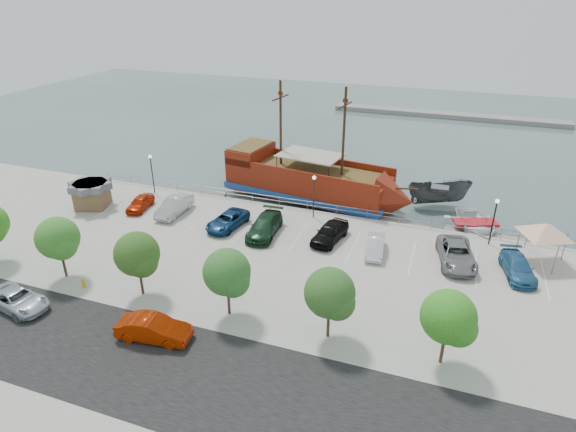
% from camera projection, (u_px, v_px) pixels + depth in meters
% --- Properties ---
extents(ground, '(160.00, 160.00, 0.00)m').
position_uv_depth(ground, '(291.00, 258.00, 41.73)').
color(ground, '#3D4A4B').
extents(street, '(100.00, 8.00, 0.04)m').
position_uv_depth(street, '(200.00, 378.00, 27.74)').
color(street, black).
rests_on(street, land_slab).
extents(sidewalk, '(100.00, 4.00, 0.05)m').
position_uv_depth(sidewalk, '(243.00, 317.00, 32.82)').
color(sidewalk, gray).
rests_on(sidewalk, land_slab).
extents(seawall_railing, '(50.00, 0.06, 1.00)m').
position_uv_depth(seawall_railing, '(317.00, 207.00, 47.66)').
color(seawall_railing, slate).
rests_on(seawall_railing, land_slab).
extents(far_shore, '(40.00, 3.00, 0.80)m').
position_uv_depth(far_shore, '(447.00, 115.00, 85.10)').
color(far_shore, gray).
rests_on(far_shore, ground).
extents(pirate_ship, '(21.14, 8.66, 13.17)m').
position_uv_depth(pirate_ship, '(320.00, 184.00, 51.32)').
color(pirate_ship, maroon).
rests_on(pirate_ship, ground).
extents(patrol_boat, '(7.14, 4.64, 2.59)m').
position_uv_depth(patrol_boat, '(439.00, 195.00, 50.82)').
color(patrol_boat, '#404244').
rests_on(patrol_boat, ground).
extents(speedboat, '(6.67, 7.84, 1.38)m').
position_uv_depth(speedboat, '(475.00, 226.00, 45.68)').
color(speedboat, white).
rests_on(speedboat, ground).
extents(dock_west, '(6.43, 3.18, 0.35)m').
position_uv_depth(dock_west, '(198.00, 195.00, 53.76)').
color(dock_west, '#6C655A').
rests_on(dock_west, ground).
extents(dock_mid, '(6.64, 3.01, 0.37)m').
position_uv_depth(dock_mid, '(397.00, 225.00, 47.09)').
color(dock_mid, gray).
rests_on(dock_mid, ground).
extents(dock_east, '(7.19, 2.55, 0.40)m').
position_uv_depth(dock_east, '(483.00, 238.00, 44.68)').
color(dock_east, gray).
rests_on(dock_east, ground).
extents(shed, '(4.03, 4.03, 2.63)m').
position_uv_depth(shed, '(92.00, 194.00, 48.39)').
color(shed, brown).
rests_on(shed, land_slab).
extents(canopy_tent, '(6.03, 6.03, 3.89)m').
position_uv_depth(canopy_tent, '(547.00, 224.00, 38.00)').
color(canopy_tent, slate).
rests_on(canopy_tent, land_slab).
extents(street_van, '(5.22, 3.03, 1.37)m').
position_uv_depth(street_van, '(17.00, 299.00, 33.47)').
color(street_van, '#A7B0B9').
rests_on(street_van, street).
extents(street_sedan, '(4.97, 2.28, 1.58)m').
position_uv_depth(street_sedan, '(154.00, 329.00, 30.48)').
color(street_sedan, '#9C2202').
rests_on(street_sedan, street).
extents(fire_hydrant, '(0.26, 0.26, 0.75)m').
position_uv_depth(fire_hydrant, '(83.00, 283.00, 35.79)').
color(fire_hydrant, gold).
rests_on(fire_hydrant, sidewalk).
extents(lamp_post_left, '(0.36, 0.36, 4.28)m').
position_uv_depth(lamp_post_left, '(151.00, 167.00, 50.95)').
color(lamp_post_left, black).
rests_on(lamp_post_left, land_slab).
extents(lamp_post_mid, '(0.36, 0.36, 4.28)m').
position_uv_depth(lamp_post_mid, '(314.00, 189.00, 45.51)').
color(lamp_post_mid, black).
rests_on(lamp_post_mid, land_slab).
extents(lamp_post_right, '(0.36, 0.36, 4.28)m').
position_uv_depth(lamp_post_right, '(495.00, 214.00, 40.67)').
color(lamp_post_right, black).
rests_on(lamp_post_right, land_slab).
extents(tree_b, '(3.30, 3.20, 5.00)m').
position_uv_depth(tree_b, '(59.00, 240.00, 35.81)').
color(tree_b, '#473321').
rests_on(tree_b, sidewalk).
extents(tree_c, '(3.30, 3.20, 5.00)m').
position_uv_depth(tree_c, '(138.00, 256.00, 33.69)').
color(tree_c, '#473321').
rests_on(tree_c, sidewalk).
extents(tree_d, '(3.30, 3.20, 5.00)m').
position_uv_depth(tree_d, '(228.00, 274.00, 31.58)').
color(tree_d, '#473321').
rests_on(tree_d, sidewalk).
extents(tree_e, '(3.30, 3.20, 5.00)m').
position_uv_depth(tree_e, '(332.00, 295.00, 29.46)').
color(tree_e, '#473321').
rests_on(tree_e, sidewalk).
extents(tree_f, '(3.30, 3.20, 5.00)m').
position_uv_depth(tree_f, '(451.00, 319.00, 27.34)').
color(tree_f, '#473321').
rests_on(tree_f, sidewalk).
extents(parked_car_a, '(2.09, 4.12, 1.34)m').
position_uv_depth(parked_car_a, '(140.00, 203.00, 48.18)').
color(parked_car_a, '#BA2505').
rests_on(parked_car_a, land_slab).
extents(parked_car_b, '(1.75, 4.94, 1.62)m').
position_uv_depth(parked_car_b, '(174.00, 206.00, 47.12)').
color(parked_car_b, '#ACACAC').
rests_on(parked_car_b, land_slab).
extents(parked_car_c, '(2.96, 5.20, 1.37)m').
position_uv_depth(parked_car_c, '(228.00, 220.00, 44.57)').
color(parked_car_c, navy).
rests_on(parked_car_c, land_slab).
extents(parked_car_d, '(2.70, 5.78, 1.63)m').
position_uv_depth(parked_car_d, '(265.00, 226.00, 43.27)').
color(parked_car_d, black).
rests_on(parked_car_d, land_slab).
extents(parked_car_e, '(2.80, 5.11, 1.65)m').
position_uv_depth(parked_car_e, '(330.00, 232.00, 42.16)').
color(parked_car_e, black).
rests_on(parked_car_e, land_slab).
extents(parked_car_f, '(1.88, 4.23, 1.35)m').
position_uv_depth(parked_car_f, '(375.00, 246.00, 40.27)').
color(parked_car_f, white).
rests_on(parked_car_f, land_slab).
extents(parked_car_g, '(3.69, 6.17, 1.61)m').
position_uv_depth(parked_car_g, '(456.00, 254.00, 38.83)').
color(parked_car_g, gray).
rests_on(parked_car_g, land_slab).
extents(parked_car_h, '(2.93, 5.18, 1.42)m').
position_uv_depth(parked_car_h, '(518.00, 267.00, 37.22)').
color(parked_car_h, '#29608C').
rests_on(parked_car_h, land_slab).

